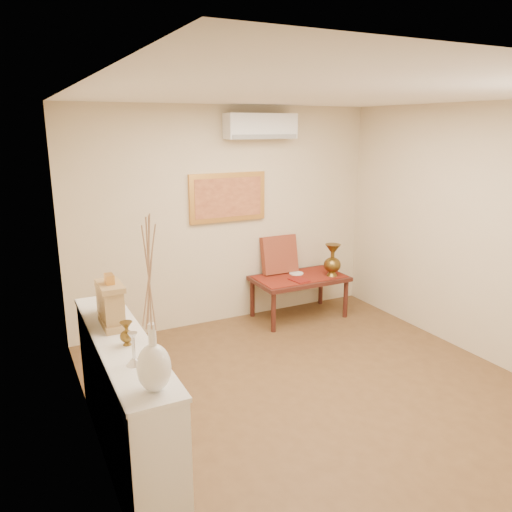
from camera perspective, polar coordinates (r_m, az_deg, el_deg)
floor at (r=4.86m, az=8.01°, el=-15.85°), size 4.50×4.50×0.00m
ceiling at (r=4.20m, az=9.38°, el=17.80°), size 4.50×4.50×0.00m
wall_back at (r=6.26m, az=-3.31°, el=4.48°), size 4.00×0.02×2.70m
wall_left at (r=3.61m, az=-18.36°, el=-3.99°), size 0.02×4.50×2.70m
wall_right at (r=5.71m, az=25.30°, el=2.08°), size 0.02×4.50×2.70m
white_vase at (r=2.82m, az=-11.97°, el=-5.56°), size 0.20×0.20×1.04m
candlestick at (r=3.30m, az=-13.82°, el=-10.26°), size 0.10×0.10×0.22m
brass_urn_small at (r=3.60m, az=-14.59°, el=-8.19°), size 0.10×0.10×0.22m
table_cloth at (r=6.51m, az=4.98°, el=-2.36°), size 1.14×0.59×0.01m
brass_urn_tall at (r=6.53m, az=8.74°, el=-0.08°), size 0.23×0.23×0.51m
plate at (r=6.62m, az=4.63°, el=-1.99°), size 0.19×0.19×0.01m
menu at (r=6.34m, az=4.96°, el=-2.75°), size 0.21×0.27×0.01m
cushion at (r=6.60m, az=2.68°, el=0.18°), size 0.50×0.20×0.51m
display_ledge at (r=3.98m, az=-14.76°, el=-15.46°), size 0.37×2.02×0.98m
mantel_clock at (r=3.93m, az=-16.18°, el=-5.31°), size 0.17×0.36×0.41m
wooden_chest at (r=4.20m, az=-16.56°, el=-4.77°), size 0.16×0.21×0.24m
low_table at (r=6.53m, az=4.97°, el=-2.94°), size 1.20×0.70×0.55m
painting at (r=6.20m, az=-3.25°, el=6.71°), size 1.00×0.06×0.60m
ac_unit at (r=6.21m, az=0.53°, el=14.61°), size 0.90×0.25×0.30m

